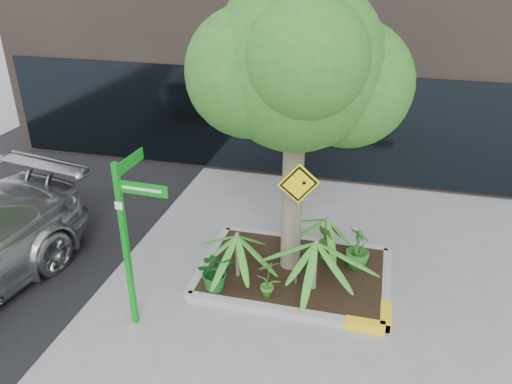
# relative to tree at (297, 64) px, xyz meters

# --- Properties ---
(ground) EXTENTS (80.00, 80.00, 0.00)m
(ground) POSITION_rel_tree_xyz_m (-0.09, -0.45, -3.72)
(ground) COLOR gray
(ground) RESTS_ON ground
(planter) EXTENTS (3.35, 2.36, 0.15)m
(planter) POSITION_rel_tree_xyz_m (0.14, -0.18, -3.62)
(planter) COLOR #9E9E99
(planter) RESTS_ON ground
(tree) EXTENTS (3.40, 3.01, 5.10)m
(tree) POSITION_rel_tree_xyz_m (0.00, 0.00, 0.00)
(tree) COLOR gray
(tree) RESTS_ON ground
(palm_front) EXTENTS (1.08, 1.08, 1.20)m
(palm_front) POSITION_rel_tree_xyz_m (0.52, -0.60, -2.68)
(palm_front) COLOR gray
(palm_front) RESTS_ON ground
(palm_left) EXTENTS (0.95, 0.95, 1.06)m
(palm_left) POSITION_rel_tree_xyz_m (-0.82, -0.56, -2.78)
(palm_left) COLOR gray
(palm_left) RESTS_ON ground
(palm_back) EXTENTS (0.92, 0.92, 1.02)m
(palm_back) POSITION_rel_tree_xyz_m (0.58, 0.42, -2.81)
(palm_back) COLOR gray
(palm_back) RESTS_ON ground
(shrub_a) EXTENTS (0.84, 0.84, 0.69)m
(shrub_a) POSITION_rel_tree_xyz_m (-1.07, -1.00, -3.23)
(shrub_a) COLOR #17511C
(shrub_a) RESTS_ON planter
(shrub_b) EXTENTS (0.61, 0.61, 0.78)m
(shrub_b) POSITION_rel_tree_xyz_m (1.16, 0.21, -3.18)
(shrub_b) COLOR #23631D
(shrub_b) RESTS_ON planter
(shrub_c) EXTENTS (0.53, 0.53, 0.73)m
(shrub_c) POSITION_rel_tree_xyz_m (-0.18, -1.00, -3.21)
(shrub_c) COLOR #367123
(shrub_c) RESTS_ON planter
(shrub_d) EXTENTS (0.49, 0.49, 0.74)m
(shrub_d) POSITION_rel_tree_xyz_m (0.61, 0.33, -3.20)
(shrub_d) COLOR #2A691E
(shrub_d) RESTS_ON planter
(street_sign_post) EXTENTS (0.81, 0.80, 2.72)m
(street_sign_post) POSITION_rel_tree_xyz_m (-2.03, -1.90, -2.04)
(street_sign_post) COLOR #0E9B1B
(street_sign_post) RESTS_ON ground
(cattle_sign) EXTENTS (0.63, 0.28, 2.21)m
(cattle_sign) POSITION_rel_tree_xyz_m (0.18, -0.52, -2.08)
(cattle_sign) COLOR slate
(cattle_sign) RESTS_ON ground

